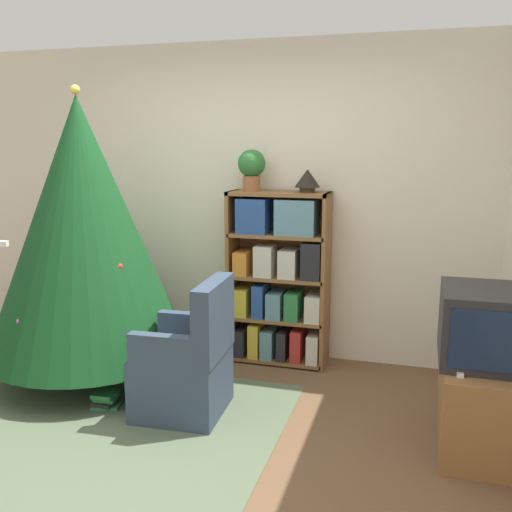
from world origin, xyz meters
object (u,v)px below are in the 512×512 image
armchair (188,367)px  christmas_tree (83,227)px  television (483,325)px  bookshelf (279,277)px  potted_plant (252,167)px  table_lamp (307,179)px

armchair → christmas_tree: bearing=-113.2°
television → bookshelf: bearing=146.3°
potted_plant → christmas_tree: bearing=-147.0°
christmas_tree → armchair: bearing=-20.4°
potted_plant → table_lamp: size_ratio=1.64×
bookshelf → christmas_tree: bearing=-152.1°
bookshelf → television: bearing=-33.7°
bookshelf → potted_plant: size_ratio=4.29×
christmas_tree → table_lamp: (1.55, 0.71, 0.34)m
bookshelf → christmas_tree: (-1.33, -0.70, 0.45)m
bookshelf → television: size_ratio=2.48×
bookshelf → christmas_tree: christmas_tree is taller
television → armchair: bearing=-177.3°
television → potted_plant: size_ratio=1.73×
armchair → potted_plant: (0.13, 1.07, 1.28)m
bookshelf → armchair: bearing=-108.5°
potted_plant → bookshelf: bearing=-2.4°
bookshelf → christmas_tree: size_ratio=0.64×
christmas_tree → table_lamp: christmas_tree is taller
armchair → potted_plant: 1.67m
armchair → table_lamp: bearing=148.9°
bookshelf → table_lamp: (0.22, 0.01, 0.79)m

